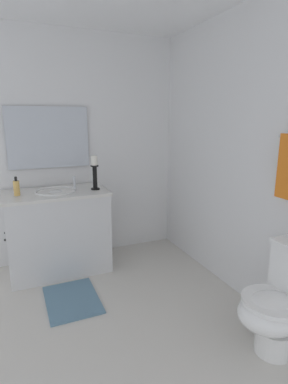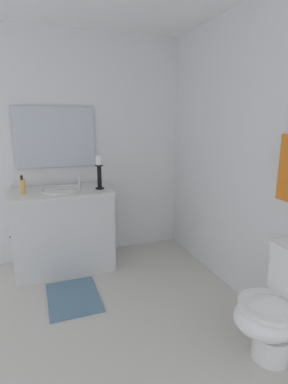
{
  "view_description": "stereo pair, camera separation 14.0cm",
  "coord_description": "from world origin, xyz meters",
  "views": [
    {
      "loc": [
        1.96,
        -0.57,
        1.56
      ],
      "look_at": [
        -0.21,
        0.37,
        0.98
      ],
      "focal_mm": 28.64,
      "sensor_mm": 36.0,
      "label": 1
    },
    {
      "loc": [
        2.01,
        -0.44,
        1.56
      ],
      "look_at": [
        -0.21,
        0.37,
        0.98
      ],
      "focal_mm": 28.64,
      "sensor_mm": 36.0,
      "label": 2
    }
  ],
  "objects": [
    {
      "name": "mirror",
      "position": [
        -1.39,
        -0.2,
        1.36
      ],
      "size": [
        0.02,
        0.82,
        0.63
      ],
      "primitive_type": "cube",
      "color": "silver"
    },
    {
      "name": "wall_left",
      "position": [
        -1.43,
        0.0,
        1.23
      ],
      "size": [
        0.04,
        2.49,
        2.45
      ],
      "primitive_type": "cube",
      "color": "white",
      "rests_on": "ground"
    },
    {
      "name": "candle_holder_tall",
      "position": [
        -1.04,
        0.19,
        1.03
      ],
      "size": [
        0.09,
        0.09,
        0.34
      ],
      "color": "black",
      "rests_on": "vanity_cabinet"
    },
    {
      "name": "towel_near_vanity",
      "position": [
        0.43,
        1.17,
        1.23
      ],
      "size": [
        0.14,
        0.03,
        0.45
      ],
      "primitive_type": "cube",
      "color": "orange",
      "rests_on": "towel_bar"
    },
    {
      "name": "wall_back",
      "position": [
        0.0,
        1.24,
        1.23
      ],
      "size": [
        2.87,
        0.04,
        2.45
      ],
      "primitive_type": "cube",
      "color": "white",
      "rests_on": "ground"
    },
    {
      "name": "sink_basin",
      "position": [
        -1.11,
        -0.2,
        0.81
      ],
      "size": [
        0.4,
        0.4,
        0.24
      ],
      "color": "white",
      "rests_on": "vanity_cabinet"
    },
    {
      "name": "floor",
      "position": [
        0.0,
        0.0,
        -0.01
      ],
      "size": [
        2.87,
        2.49,
        0.02
      ],
      "primitive_type": "cube",
      "color": "beige",
      "rests_on": "ground"
    },
    {
      "name": "bath_mat",
      "position": [
        -0.48,
        -0.2,
        0.01
      ],
      "size": [
        0.6,
        0.44,
        0.02
      ],
      "primitive_type": "cube",
      "color": "slate",
      "rests_on": "ground"
    },
    {
      "name": "soap_bottle",
      "position": [
        -1.09,
        -0.56,
        0.92
      ],
      "size": [
        0.06,
        0.06,
        0.18
      ],
      "color": "#E5B259",
      "rests_on": "vanity_cabinet"
    },
    {
      "name": "vanity_cabinet",
      "position": [
        -1.11,
        -0.2,
        0.42
      ],
      "size": [
        0.58,
        1.01,
        0.85
      ],
      "color": "silver",
      "rests_on": "ground"
    },
    {
      "name": "toilet",
      "position": [
        0.67,
        0.96,
        0.37
      ],
      "size": [
        0.39,
        0.54,
        0.75
      ],
      "color": "white",
      "rests_on": "ground"
    }
  ]
}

